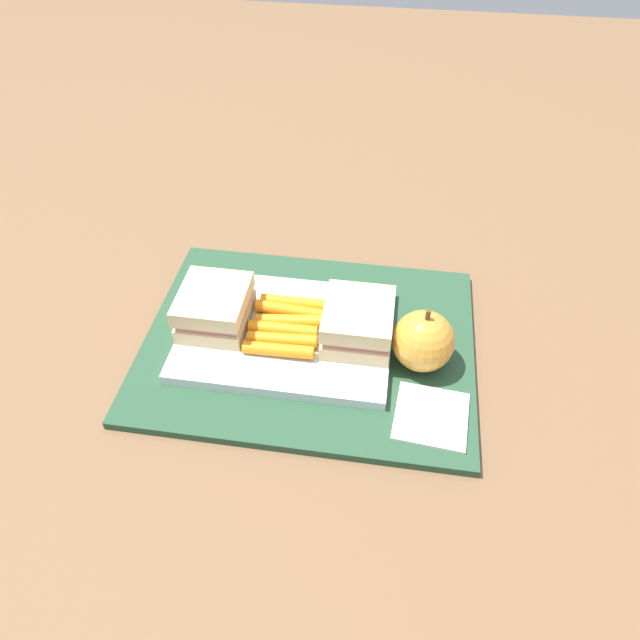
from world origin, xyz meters
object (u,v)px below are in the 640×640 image
Objects in this scene: sandwich_half_right at (358,323)px; carrot_sticks_bundle at (286,325)px; paper_napkin at (431,416)px; sandwich_half_left at (215,308)px; food_tray at (286,333)px; apple at (423,341)px.

sandwich_half_right is 0.08m from carrot_sticks_bundle.
sandwich_half_left is at bearing 160.33° from paper_napkin.
apple reaches higher than food_tray.
sandwich_half_right is at bearing 167.82° from apple.
sandwich_half_right is at bearing 133.95° from paper_napkin.
carrot_sticks_bundle is 1.24× the size of paper_napkin.
sandwich_half_left is at bearing 180.00° from food_tray.
sandwich_half_left is 1.00× the size of sandwich_half_right.
food_tray is at bearing 180.00° from sandwich_half_right.
sandwich_half_right reaches higher than food_tray.
paper_napkin is (0.16, -0.08, -0.02)m from carrot_sticks_bundle.
food_tray is 0.08m from sandwich_half_right.
sandwich_half_left is 1.06× the size of apple.
sandwich_half_right is (0.16, 0.00, 0.00)m from sandwich_half_left.
paper_napkin is (0.24, -0.09, -0.03)m from sandwich_half_left.
carrot_sticks_bundle is (-0.08, -0.00, -0.02)m from sandwich_half_right.
sandwich_half_right is 0.92× the size of carrot_sticks_bundle.
food_tray is at bearing 174.22° from apple.
food_tray is 2.64× the size of carrot_sticks_bundle.
sandwich_half_left is at bearing 176.22° from apple.
sandwich_half_right is 0.07m from apple.
sandwich_half_right is (0.08, 0.00, 0.03)m from food_tray.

